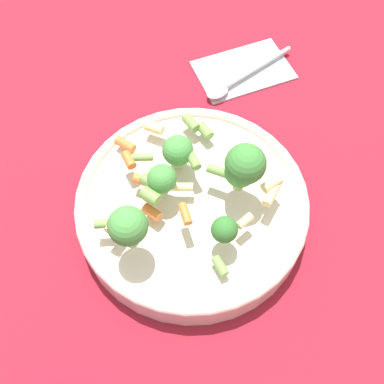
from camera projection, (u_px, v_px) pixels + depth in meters
The scene contains 5 objects.
ground_plane at pixel (192, 214), 0.58m from camera, with size 3.00×3.00×0.00m, color maroon.
bowl at pixel (192, 205), 0.55m from camera, with size 0.28×0.28×0.05m.
pasta_salad at pixel (194, 182), 0.50m from camera, with size 0.21×0.22×0.08m.
napkin at pixel (243, 69), 0.70m from camera, with size 0.16×0.11×0.01m.
spoon at pixel (235, 81), 0.68m from camera, with size 0.17×0.04×0.01m.
Camera 1 is at (-0.13, -0.23, 0.51)m, focal length 42.00 mm.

